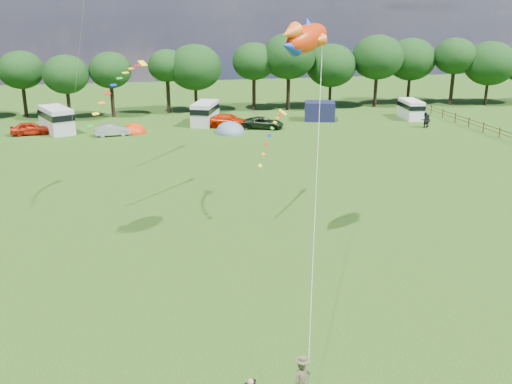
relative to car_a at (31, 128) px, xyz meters
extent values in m
plane|color=black|center=(17.74, -45.20, -0.72)|extent=(180.00, 180.00, 0.00)
cylinder|color=black|center=(-2.28, 11.11, 1.23)|extent=(0.47, 0.47, 3.90)
ellipsoid|color=black|center=(-2.28, 11.11, 5.27)|extent=(5.58, 5.58, 4.74)
cylinder|color=black|center=(3.39, 8.06, 1.05)|extent=(0.44, 0.44, 3.56)
ellipsoid|color=black|center=(3.39, 8.06, 4.92)|extent=(5.56, 5.56, 4.73)
cylinder|color=black|center=(8.65, 9.03, 1.25)|extent=(0.47, 0.47, 3.95)
ellipsoid|color=black|center=(8.65, 9.03, 5.23)|extent=(5.33, 5.33, 4.53)
cylinder|color=black|center=(15.83, 10.82, 1.44)|extent=(0.50, 0.50, 4.33)
ellipsoid|color=black|center=(15.83, 10.82, 5.47)|extent=(4.95, 4.95, 4.21)
cylinder|color=black|center=(19.45, 10.36, 0.93)|extent=(0.43, 0.43, 3.31)
ellipsoid|color=black|center=(19.45, 10.36, 5.23)|extent=(7.03, 7.03, 5.98)
cylinder|color=black|center=(27.40, 10.59, 1.46)|extent=(0.50, 0.50, 4.36)
ellipsoid|color=black|center=(27.40, 10.59, 5.83)|extent=(5.84, 5.84, 4.97)
cylinder|color=black|center=(31.99, 9.72, 1.55)|extent=(0.51, 0.51, 4.55)
ellipsoid|color=black|center=(31.99, 9.72, 6.51)|extent=(7.15, 7.15, 6.08)
cylinder|color=black|center=(38.23, 10.42, 0.88)|extent=(0.42, 0.42, 3.21)
ellipsoid|color=black|center=(38.23, 10.42, 5.07)|extent=(6.90, 6.90, 5.86)
cylinder|color=black|center=(44.73, 9.76, 1.36)|extent=(0.48, 0.48, 4.17)
ellipsoid|color=black|center=(44.73, 9.76, 6.13)|extent=(7.16, 7.16, 6.09)
cylinder|color=black|center=(50.71, 11.68, 1.11)|extent=(0.45, 0.45, 3.66)
ellipsoid|color=black|center=(50.71, 11.68, 5.58)|extent=(7.05, 7.05, 5.99)
cylinder|color=black|center=(56.16, 9.17, 1.60)|extent=(0.52, 0.52, 4.65)
ellipsoid|color=black|center=(56.16, 9.17, 6.15)|extent=(5.96, 5.96, 5.06)
cylinder|color=black|center=(60.90, 7.84, 0.87)|extent=(0.42, 0.42, 3.19)
ellipsoid|color=black|center=(60.90, 7.84, 5.17)|extent=(7.23, 7.23, 6.14)
cylinder|color=#472D19|center=(49.74, -12.20, -0.12)|extent=(0.12, 0.12, 1.20)
cylinder|color=#472D19|center=(49.74, -13.70, 0.23)|extent=(0.08, 3.00, 0.08)
cylinder|color=#472D19|center=(49.74, -13.70, -0.17)|extent=(0.08, 3.00, 0.08)
cylinder|color=#472D19|center=(49.74, -9.20, -0.12)|extent=(0.12, 0.12, 1.20)
cylinder|color=#472D19|center=(49.74, -10.70, 0.23)|extent=(0.08, 3.00, 0.08)
cylinder|color=#472D19|center=(49.74, -10.70, -0.17)|extent=(0.08, 3.00, 0.08)
cylinder|color=#472D19|center=(49.74, -6.20, -0.12)|extent=(0.12, 0.12, 1.20)
cylinder|color=#472D19|center=(49.74, -7.70, 0.23)|extent=(0.08, 3.00, 0.08)
cylinder|color=#472D19|center=(49.74, -7.70, -0.17)|extent=(0.08, 3.00, 0.08)
cylinder|color=#472D19|center=(49.74, -3.20, -0.12)|extent=(0.12, 0.12, 1.20)
cylinder|color=#472D19|center=(49.74, -4.70, 0.23)|extent=(0.08, 3.00, 0.08)
cylinder|color=#472D19|center=(49.74, -4.70, -0.17)|extent=(0.08, 3.00, 0.08)
cylinder|color=#472D19|center=(49.74, -0.20, -0.12)|extent=(0.12, 0.12, 1.20)
cylinder|color=#472D19|center=(49.74, -1.70, 0.23)|extent=(0.08, 3.00, 0.08)
cylinder|color=#472D19|center=(49.74, -1.70, -0.17)|extent=(0.08, 3.00, 0.08)
cylinder|color=#472D19|center=(49.74, 2.80, -0.12)|extent=(0.12, 0.12, 1.20)
cylinder|color=#472D19|center=(49.74, 1.30, 0.23)|extent=(0.08, 3.00, 0.08)
cylinder|color=#472D19|center=(49.74, 1.30, -0.17)|extent=(0.08, 3.00, 0.08)
cylinder|color=#472D19|center=(49.74, 5.80, -0.12)|extent=(0.12, 0.12, 1.20)
cylinder|color=#472D19|center=(49.74, 4.30, 0.23)|extent=(0.08, 3.00, 0.08)
cylinder|color=#472D19|center=(49.74, 4.30, -0.17)|extent=(0.08, 3.00, 0.08)
imported|color=#B41E0A|center=(0.00, 0.00, 0.00)|extent=(4.50, 2.15, 1.45)
imported|color=#9A9BA3|center=(8.88, -2.44, -0.11)|extent=(3.63, 1.69, 1.24)
imported|color=#B82100|center=(22.15, -0.49, 0.05)|extent=(5.61, 3.79, 1.55)
imported|color=black|center=(25.91, -1.91, -0.06)|extent=(5.33, 3.74, 1.33)
cube|color=silver|center=(2.69, 0.80, 0.68)|extent=(4.45, 6.13, 2.82)
cube|color=black|center=(2.69, 0.80, 1.26)|extent=(4.54, 6.25, 0.67)
cylinder|color=black|center=(3.40, -0.83, -0.33)|extent=(0.84, 0.58, 0.79)
cylinder|color=black|center=(1.98, 2.43, -0.33)|extent=(0.84, 0.58, 0.79)
cube|color=silver|center=(19.63, 1.97, 0.60)|extent=(4.02, 5.77, 2.65)
cube|color=black|center=(19.63, 1.97, 1.14)|extent=(4.10, 5.88, 0.63)
cylinder|color=black|center=(19.03, 0.41, -0.35)|extent=(0.80, 0.53, 0.75)
cylinder|color=black|center=(20.23, 3.53, -0.35)|extent=(0.80, 0.53, 0.75)
cube|color=white|center=(45.65, 0.49, 0.44)|extent=(2.50, 4.84, 2.32)
cube|color=black|center=(45.65, 0.49, 0.91)|extent=(2.55, 4.94, 0.55)
cylinder|color=black|center=(45.48, -0.96, -0.40)|extent=(0.68, 0.32, 0.65)
cylinder|color=black|center=(45.82, 1.94, -0.40)|extent=(0.68, 0.32, 0.65)
ellipsoid|color=red|center=(11.21, -1.27, -0.70)|extent=(2.59, 2.98, 2.13)
cylinder|color=red|center=(11.21, -1.27, -0.68)|extent=(2.72, 2.72, 0.08)
ellipsoid|color=slate|center=(21.77, -3.61, -0.70)|extent=(3.27, 3.76, 2.55)
cylinder|color=slate|center=(21.77, -3.61, -0.68)|extent=(3.43, 3.43, 0.08)
cube|color=#171839|center=(33.94, 1.68, 0.42)|extent=(4.35, 3.87, 2.30)
imported|color=brown|center=(16.87, -49.47, 0.16)|extent=(0.70, 0.51, 1.76)
sphere|color=tan|center=(14.99, -49.50, 0.48)|extent=(0.22, 0.22, 0.22)
ellipsoid|color=red|center=(20.62, -36.34, 11.23)|extent=(3.61, 3.32, 2.07)
ellipsoid|color=#FFF10E|center=(20.62, -36.34, 11.07)|extent=(2.25, 2.07, 1.14)
cone|color=#FF6016|center=(19.42, -37.34, 11.55)|extent=(1.56, 1.51, 1.09)
cone|color=#0E35A9|center=(19.42, -37.34, 10.91)|extent=(1.56, 1.51, 1.09)
cone|color=#0E35A9|center=(20.71, -36.27, 11.90)|extent=(1.17, 1.20, 0.93)
sphere|color=white|center=(21.34, -35.25, 11.42)|extent=(0.35, 0.35, 0.35)
sphere|color=black|center=(21.37, -35.15, 11.42)|extent=(0.17, 0.17, 0.17)
cube|color=#FDF818|center=(12.30, -24.19, 9.01)|extent=(0.74, 0.74, 0.35)
cube|color=red|center=(11.90, -24.64, 8.91)|extent=(0.51, 0.51, 0.10)
cube|color=orange|center=(11.49, -25.09, 8.76)|extent=(0.51, 0.51, 0.11)
cube|color=yellow|center=(11.09, -25.54, 8.53)|extent=(0.51, 0.50, 0.12)
cube|color=#198C1E|center=(10.68, -25.99, 8.22)|extent=(0.50, 0.50, 0.12)
cube|color=#0C1EB2|center=(10.28, -26.44, 7.83)|extent=(0.50, 0.50, 0.13)
cube|color=red|center=(9.87, -26.89, 7.37)|extent=(0.50, 0.50, 0.14)
cube|color=orange|center=(9.47, -27.34, 6.82)|extent=(0.49, 0.49, 0.15)
cube|color=yellow|center=(9.06, -27.79, 6.19)|extent=(0.49, 0.49, 0.16)
cube|color=#198C1E|center=(8.66, -28.24, 5.48)|extent=(0.49, 0.48, 0.16)
cube|color=#FFEE15|center=(21.59, -27.81, 5.85)|extent=(0.73, 0.77, 0.38)
cube|color=red|center=(21.28, -28.35, 5.78)|extent=(0.44, 0.60, 0.11)
cube|color=orange|center=(20.96, -28.89, 5.67)|extent=(0.44, 0.60, 0.12)
cube|color=yellow|center=(20.65, -29.43, 5.48)|extent=(0.43, 0.60, 0.13)
cube|color=#198C1E|center=(20.33, -29.97, 5.20)|extent=(0.43, 0.60, 0.14)
cube|color=#0C1EB2|center=(20.02, -30.51, 4.85)|extent=(0.42, 0.60, 0.15)
cube|color=red|center=(19.70, -31.05, 4.42)|extent=(0.42, 0.59, 0.15)
cube|color=orange|center=(19.39, -31.59, 3.91)|extent=(0.41, 0.59, 0.16)
cube|color=yellow|center=(19.07, -32.13, 3.32)|extent=(0.41, 0.59, 0.17)
imported|color=black|center=(44.48, -5.41, 0.19)|extent=(0.97, 0.70, 1.83)
imported|color=black|center=(45.09, -4.98, 0.03)|extent=(1.08, 0.77, 1.52)
camera|label=1|loc=(11.78, -65.85, 12.81)|focal=40.00mm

